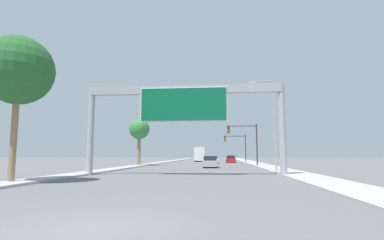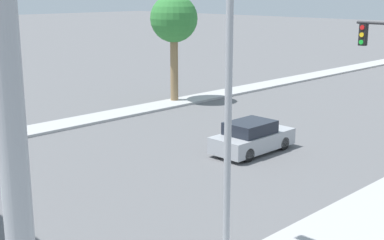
# 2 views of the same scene
# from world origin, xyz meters

# --- Properties ---
(median_strip_left) EXTENTS (2.00, 120.00, 0.15)m
(median_strip_left) POSITION_xyz_m (-9.00, 60.00, 0.07)
(median_strip_left) COLOR #ACACAC
(median_strip_left) RESTS_ON ground
(car_mid_right) EXTENTS (1.87, 4.29, 1.52)m
(car_mid_right) POSITION_xyz_m (1.75, 32.92, 0.71)
(car_mid_right) COLOR #A5A8AD
(car_mid_right) RESTS_ON ground
(palm_tree_background) EXTENTS (3.17, 3.17, 7.26)m
(palm_tree_background) POSITION_xyz_m (-9.47, 38.34, 5.54)
(palm_tree_background) COLOR #8C704C
(palm_tree_background) RESTS_ON ground
(street_lamp_right) EXTENTS (2.61, 0.28, 9.34)m
(street_lamp_right) POSITION_xyz_m (8.30, 23.39, 5.46)
(street_lamp_right) COLOR #9EA0A5
(street_lamp_right) RESTS_ON ground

